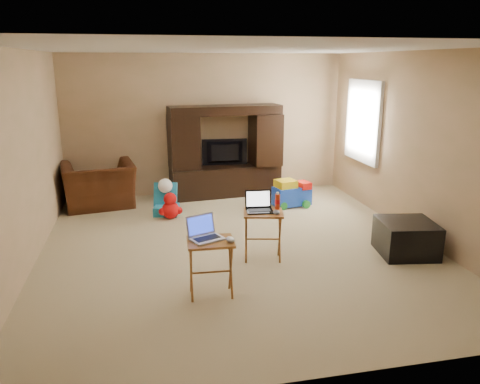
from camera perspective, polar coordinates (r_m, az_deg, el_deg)
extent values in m
plane|color=#C1B386|center=(6.22, -0.39, -6.63)|extent=(5.50, 5.50, 0.00)
plane|color=silver|center=(5.76, -0.43, 17.07)|extent=(5.50, 5.50, 0.00)
plane|color=tan|center=(8.54, -4.16, 8.14)|extent=(5.00, 0.00, 5.00)
plane|color=tan|center=(3.30, 9.27, -4.11)|extent=(5.00, 0.00, 5.00)
plane|color=tan|center=(5.90, -24.98, 3.37)|extent=(0.00, 5.50, 5.50)
plane|color=tan|center=(6.81, 20.77, 5.27)|extent=(0.00, 5.50, 5.50)
plane|color=white|center=(8.11, 14.89, 8.34)|extent=(0.00, 1.20, 1.20)
cube|color=white|center=(8.10, 14.76, 8.34)|extent=(0.06, 1.14, 1.34)
cube|color=black|center=(8.38, -1.79, 4.99)|extent=(2.02, 0.68, 1.62)
imported|color=black|center=(8.43, -1.84, 4.82)|extent=(0.83, 0.15, 0.47)
imported|color=#46240F|center=(8.14, -16.81, 0.82)|extent=(1.29, 1.17, 0.74)
cube|color=black|center=(6.27, 19.60, -5.28)|extent=(0.76, 0.76, 0.43)
cube|color=#986324|center=(4.87, -3.56, -9.28)|extent=(0.49, 0.40, 0.61)
cube|color=#965F24|center=(5.73, 2.81, -5.36)|extent=(0.54, 0.47, 0.61)
cube|color=silver|center=(4.73, -4.06, -4.48)|extent=(0.40, 0.37, 0.24)
cube|color=black|center=(5.60, 2.42, -1.24)|extent=(0.34, 0.30, 0.24)
ellipsoid|color=silver|center=(4.71, -1.20, -5.79)|extent=(0.10, 0.14, 0.05)
ellipsoid|color=#3C3C41|center=(5.54, 4.47, -2.48)|extent=(0.10, 0.14, 0.05)
cylinder|color=red|center=(5.72, 4.59, -1.18)|extent=(0.06, 0.06, 0.19)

